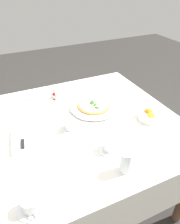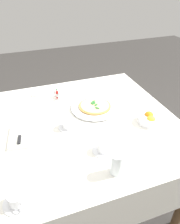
{
  "view_description": "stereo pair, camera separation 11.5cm",
  "coord_description": "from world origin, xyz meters",
  "px_view_note": "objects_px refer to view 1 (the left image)",
  "views": [
    {
      "loc": [
        -1.08,
        0.47,
        1.62
      ],
      "look_at": [
        0.06,
        -0.06,
        0.77
      ],
      "focal_mm": 34.81,
      "sensor_mm": 36.0,
      "label": 1
    },
    {
      "loc": [
        -1.13,
        0.37,
        1.62
      ],
      "look_at": [
        0.06,
        -0.06,
        0.77
      ],
      "focal_mm": 34.81,
      "sensor_mm": 36.0,
      "label": 2
    }
  ],
  "objects_px": {
    "dinner_knife": "(23,138)",
    "salt_shaker": "(52,95)",
    "napkin_folded": "(23,140)",
    "citrus_bowl": "(149,116)",
    "coffee_cup_far_left": "(70,125)",
    "hot_sauce_bottle": "(54,96)",
    "pizza_plate": "(94,107)",
    "pizza": "(94,105)",
    "menu_card": "(31,96)",
    "coffee_cup_left_edge": "(110,146)",
    "coffee_cup_far_right": "(30,205)",
    "pepper_shaker": "(57,98)",
    "water_glass_center_back": "(126,163)"
  },
  "relations": [
    {
      "from": "citrus_bowl",
      "to": "salt_shaker",
      "type": "bearing_deg",
      "value": 43.05
    },
    {
      "from": "coffee_cup_far_right",
      "to": "coffee_cup_left_edge",
      "type": "relative_size",
      "value": 1.0
    },
    {
      "from": "pizza_plate",
      "to": "coffee_cup_far_right",
      "type": "distance_m",
      "value": 0.84
    },
    {
      "from": "dinner_knife",
      "to": "hot_sauce_bottle",
      "type": "xyz_separation_m",
      "value": [
        0.39,
        -0.32,
        0.01
      ]
    },
    {
      "from": "coffee_cup_left_edge",
      "to": "pepper_shaker",
      "type": "distance_m",
      "value": 0.65
    },
    {
      "from": "coffee_cup_left_edge",
      "to": "citrus_bowl",
      "type": "bearing_deg",
      "value": -69.17
    },
    {
      "from": "citrus_bowl",
      "to": "hot_sauce_bottle",
      "type": "distance_m",
      "value": 0.73
    },
    {
      "from": "pepper_shaker",
      "to": "menu_card",
      "type": "bearing_deg",
      "value": 57.16
    },
    {
      "from": "water_glass_center_back",
      "to": "pizza",
      "type": "bearing_deg",
      "value": -10.41
    },
    {
      "from": "coffee_cup_left_edge",
      "to": "hot_sauce_bottle",
      "type": "xyz_separation_m",
      "value": [
        0.67,
        0.12,
        0.01
      ]
    },
    {
      "from": "pizza_plate",
      "to": "dinner_knife",
      "type": "xyz_separation_m",
      "value": [
        -0.15,
        0.54,
        0.01
      ]
    },
    {
      "from": "dinner_knife",
      "to": "salt_shaker",
      "type": "bearing_deg",
      "value": -26.69
    },
    {
      "from": "coffee_cup_far_right",
      "to": "pepper_shaker",
      "type": "bearing_deg",
      "value": -24.62
    },
    {
      "from": "pizza_plate",
      "to": "pizza",
      "type": "relative_size",
      "value": 1.48
    },
    {
      "from": "napkin_folded",
      "to": "salt_shaker",
      "type": "bearing_deg",
      "value": -28.07
    },
    {
      "from": "coffee_cup_far_right",
      "to": "pepper_shaker",
      "type": "height_order",
      "value": "coffee_cup_far_right"
    },
    {
      "from": "coffee_cup_far_left",
      "to": "pizza_plate",
      "type": "bearing_deg",
      "value": -57.06
    },
    {
      "from": "water_glass_center_back",
      "to": "menu_card",
      "type": "height_order",
      "value": "water_glass_center_back"
    },
    {
      "from": "coffee_cup_far_right",
      "to": "menu_card",
      "type": "relative_size",
      "value": 1.46
    },
    {
      "from": "coffee_cup_left_edge",
      "to": "menu_card",
      "type": "xyz_separation_m",
      "value": [
        0.75,
        0.28,
        0.0
      ]
    },
    {
      "from": "coffee_cup_left_edge",
      "to": "citrus_bowl",
      "type": "xyz_separation_m",
      "value": [
        0.15,
        -0.39,
        -0.0
      ]
    },
    {
      "from": "water_glass_center_back",
      "to": "menu_card",
      "type": "xyz_separation_m",
      "value": [
        0.92,
        0.28,
        -0.02
      ]
    },
    {
      "from": "dinner_knife",
      "to": "pizza",
      "type": "bearing_deg",
      "value": -65.21
    },
    {
      "from": "water_glass_center_back",
      "to": "napkin_folded",
      "type": "bearing_deg",
      "value": 44.54
    },
    {
      "from": "coffee_cup_far_right",
      "to": "hot_sauce_bottle",
      "type": "bearing_deg",
      "value": -23.34
    },
    {
      "from": "dinner_knife",
      "to": "hot_sauce_bottle",
      "type": "distance_m",
      "value": 0.51
    },
    {
      "from": "napkin_folded",
      "to": "citrus_bowl",
      "type": "xyz_separation_m",
      "value": [
        -0.13,
        -0.82,
        0.02
      ]
    },
    {
      "from": "pizza_plate",
      "to": "menu_card",
      "type": "height_order",
      "value": "menu_card"
    },
    {
      "from": "coffee_cup_far_right",
      "to": "coffee_cup_left_edge",
      "type": "xyz_separation_m",
      "value": [
        0.18,
        -0.48,
        0.0
      ]
    },
    {
      "from": "coffee_cup_far_right",
      "to": "coffee_cup_far_left",
      "type": "height_order",
      "value": "coffee_cup_far_left"
    },
    {
      "from": "napkin_folded",
      "to": "pepper_shaker",
      "type": "bearing_deg",
      "value": -33.78
    },
    {
      "from": "coffee_cup_left_edge",
      "to": "dinner_knife",
      "type": "bearing_deg",
      "value": 57.4
    },
    {
      "from": "pizza_plate",
      "to": "citrus_bowl",
      "type": "relative_size",
      "value": 2.31
    },
    {
      "from": "hot_sauce_bottle",
      "to": "citrus_bowl",
      "type": "bearing_deg",
      "value": -136.01
    },
    {
      "from": "napkin_folded",
      "to": "coffee_cup_far_left",
      "type": "bearing_deg",
      "value": -82.81
    },
    {
      "from": "coffee_cup_far_left",
      "to": "pepper_shaker",
      "type": "distance_m",
      "value": 0.37
    },
    {
      "from": "pizza_plate",
      "to": "water_glass_center_back",
      "type": "xyz_separation_m",
      "value": [
        -0.59,
        0.11,
        0.04
      ]
    },
    {
      "from": "coffee_cup_far_right",
      "to": "coffee_cup_far_left",
      "type": "relative_size",
      "value": 1.0
    },
    {
      "from": "coffee_cup_left_edge",
      "to": "menu_card",
      "type": "distance_m",
      "value": 0.8
    },
    {
      "from": "water_glass_center_back",
      "to": "menu_card",
      "type": "bearing_deg",
      "value": 16.75
    },
    {
      "from": "hot_sauce_bottle",
      "to": "menu_card",
      "type": "height_order",
      "value": "hot_sauce_bottle"
    },
    {
      "from": "pizza",
      "to": "menu_card",
      "type": "xyz_separation_m",
      "value": [
        0.33,
        0.38,
        0.01
      ]
    },
    {
      "from": "pizza_plate",
      "to": "pepper_shaker",
      "type": "xyz_separation_m",
      "value": [
        0.22,
        0.21,
        0.01
      ]
    },
    {
      "from": "pepper_shaker",
      "to": "salt_shaker",
      "type": "bearing_deg",
      "value": 19.65
    },
    {
      "from": "pizza",
      "to": "dinner_knife",
      "type": "height_order",
      "value": "pizza"
    },
    {
      "from": "coffee_cup_far_right",
      "to": "menu_card",
      "type": "height_order",
      "value": "coffee_cup_far_right"
    },
    {
      "from": "napkin_folded",
      "to": "citrus_bowl",
      "type": "distance_m",
      "value": 0.83
    },
    {
      "from": "menu_card",
      "to": "coffee_cup_left_edge",
      "type": "bearing_deg",
      "value": 121.71
    },
    {
      "from": "coffee_cup_far_left",
      "to": "napkin_folded",
      "type": "bearing_deg",
      "value": 89.45
    },
    {
      "from": "pepper_shaker",
      "to": "napkin_folded",
      "type": "bearing_deg",
      "value": 138.47
    }
  ]
}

